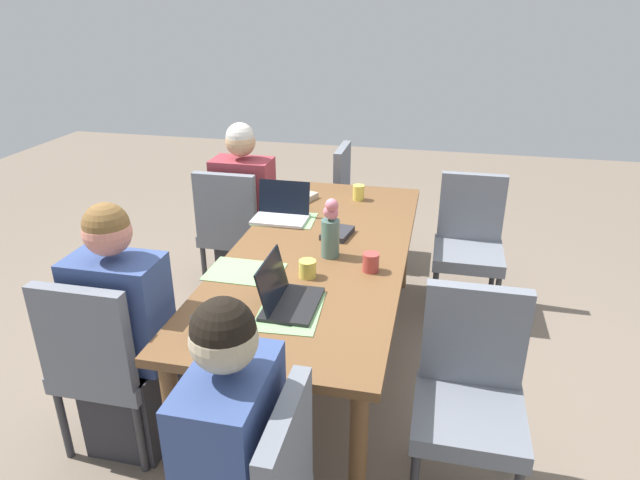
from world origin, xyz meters
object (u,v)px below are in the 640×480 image
at_px(person_far_left_near, 245,218).
at_px(coffee_mug_near_left, 201,326).
at_px(chair_far_left_near, 233,225).
at_px(dining_table, 320,261).
at_px(laptop_head_left_left_mid, 286,297).
at_px(book_red_cover, 301,197).
at_px(chair_near_right_near, 469,238).
at_px(chair_far_left_far, 105,357).
at_px(coffee_mug_centre_right, 359,193).
at_px(coffee_mug_centre_left, 371,262).
at_px(coffee_mug_near_right, 307,269).
at_px(book_blue_cover, 337,233).
at_px(laptop_far_left_near, 282,212).
at_px(flower_vase, 330,226).
at_px(person_far_left_far, 126,344).
at_px(chair_head_right_right_mid, 356,198).
at_px(chair_near_right_far, 470,387).

distance_m(person_far_left_near, coffee_mug_near_left, 1.78).
height_order(chair_far_left_near, coffee_mug_near_left, chair_far_left_near).
bearing_deg(dining_table, laptop_head_left_left_mid, 178.78).
xyz_separation_m(dining_table, book_red_cover, (0.72, 0.29, 0.09)).
distance_m(chair_near_right_near, book_red_cover, 1.13).
distance_m(chair_far_left_far, book_red_cover, 1.66).
relative_size(dining_table, coffee_mug_centre_right, 22.46).
relative_size(chair_far_left_far, coffee_mug_centre_left, 9.78).
xyz_separation_m(person_far_left_near, book_red_cover, (-0.08, -0.43, 0.22)).
height_order(chair_far_left_far, coffee_mug_near_right, chair_far_left_far).
relative_size(coffee_mug_centre_left, book_red_cover, 0.46).
bearing_deg(coffee_mug_centre_left, book_blue_cover, 31.61).
distance_m(chair_near_right_near, coffee_mug_near_left, 2.09).
relative_size(coffee_mug_centre_right, book_blue_cover, 0.49).
xyz_separation_m(chair_far_left_near, laptop_head_left_left_mid, (-1.34, -0.76, 0.27)).
xyz_separation_m(laptop_far_left_near, coffee_mug_near_right, (-0.69, -0.33, -0.00)).
bearing_deg(chair_far_left_near, coffee_mug_centre_right, -84.60).
xyz_separation_m(chair_far_left_near, chair_near_right_near, (0.13, -1.59, 0.00)).
height_order(dining_table, book_blue_cover, book_blue_cover).
bearing_deg(flower_vase, laptop_far_left_near, 41.32).
relative_size(chair_far_left_near, person_far_left_far, 0.75).
distance_m(chair_head_right_right_mid, laptop_far_left_near, 1.17).
relative_size(person_far_left_far, coffee_mug_centre_left, 12.98).
distance_m(chair_near_right_far, coffee_mug_centre_right, 1.70).
height_order(chair_far_left_near, book_red_cover, chair_far_left_near).
height_order(chair_far_left_far, chair_near_right_near, same).
height_order(coffee_mug_centre_left, book_red_cover, coffee_mug_centre_left).
bearing_deg(flower_vase, coffee_mug_near_right, 166.55).
bearing_deg(coffee_mug_centre_right, person_far_left_near, 90.44).
bearing_deg(person_far_left_near, chair_far_left_far, 177.84).
bearing_deg(coffee_mug_near_left, laptop_far_left_near, 1.86).
bearing_deg(chair_near_right_far, laptop_far_left_near, 45.72).
height_order(chair_near_right_far, coffee_mug_centre_left, chair_near_right_far).
relative_size(chair_near_right_near, chair_head_right_right_mid, 1.00).
bearing_deg(laptop_far_left_near, book_blue_cover, -114.89).
relative_size(chair_far_left_near, chair_head_right_right_mid, 1.00).
xyz_separation_m(coffee_mug_centre_left, book_blue_cover, (0.39, 0.24, -0.03)).
bearing_deg(coffee_mug_centre_left, coffee_mug_centre_right, 12.31).
relative_size(chair_near_right_far, laptop_head_left_left_mid, 2.81).
bearing_deg(chair_near_right_far, chair_far_left_near, 47.40).
xyz_separation_m(laptop_far_left_near, coffee_mug_near_left, (-1.27, -0.04, -0.00)).
bearing_deg(coffee_mug_centre_right, book_red_cover, 103.70).
distance_m(chair_far_left_far, coffee_mug_centre_right, 1.88).
xyz_separation_m(chair_head_right_right_mid, coffee_mug_centre_right, (-0.66, -0.11, 0.27)).
xyz_separation_m(person_far_left_near, chair_near_right_far, (-1.51, -1.50, -0.03)).
distance_m(chair_near_right_far, coffee_mug_centre_left, 0.75).
relative_size(dining_table, coffee_mug_near_right, 26.45).
bearing_deg(person_far_left_far, coffee_mug_near_right, -58.75).
bearing_deg(chair_near_right_near, dining_table, 136.52).
distance_m(person_far_left_near, book_red_cover, 0.49).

